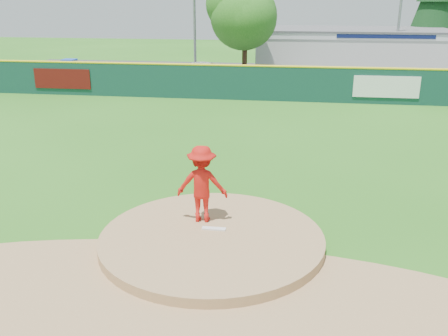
# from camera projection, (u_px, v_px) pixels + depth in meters

# --- Properties ---
(ground) EXTENTS (120.00, 120.00, 0.00)m
(ground) POSITION_uv_depth(u_px,v_px,m) (212.00, 244.00, 12.29)
(ground) COLOR #286B19
(ground) RESTS_ON ground
(pitchers_mound) EXTENTS (5.50, 5.50, 0.50)m
(pitchers_mound) POSITION_uv_depth(u_px,v_px,m) (212.00, 244.00, 12.29)
(pitchers_mound) COLOR #9E774C
(pitchers_mound) RESTS_ON ground
(pitching_rubber) EXTENTS (0.60, 0.15, 0.04)m
(pitching_rubber) POSITION_uv_depth(u_px,v_px,m) (214.00, 229.00, 12.49)
(pitching_rubber) COLOR white
(pitching_rubber) RESTS_ON pitchers_mound
(infield_dirt_arc) EXTENTS (15.40, 15.40, 0.01)m
(infield_dirt_arc) POSITION_uv_depth(u_px,v_px,m) (185.00, 317.00, 9.49)
(infield_dirt_arc) COLOR #9E774C
(infield_dirt_arc) RESTS_ON ground
(parking_lot) EXTENTS (44.00, 16.00, 0.02)m
(parking_lot) POSITION_uv_depth(u_px,v_px,m) (274.00, 77.00, 37.52)
(parking_lot) COLOR #38383A
(parking_lot) RESTS_ON ground
(pitcher) EXTENTS (1.34, 0.81, 2.01)m
(pitcher) POSITION_uv_depth(u_px,v_px,m) (202.00, 184.00, 12.70)
(pitcher) COLOR red
(pitcher) RESTS_ON pitchers_mound
(van) EXTENTS (5.59, 3.43, 1.45)m
(van) POSITION_uv_depth(u_px,v_px,m) (207.00, 73.00, 34.56)
(van) COLOR silver
(van) RESTS_ON parking_lot
(pool_building_grp) EXTENTS (15.20, 8.20, 3.31)m
(pool_building_grp) POSITION_uv_depth(u_px,v_px,m) (351.00, 49.00, 40.80)
(pool_building_grp) COLOR silver
(pool_building_grp) RESTS_ON ground
(fence_banners) EXTENTS (22.78, 0.04, 1.20)m
(fence_banners) POSITION_uv_depth(u_px,v_px,m) (217.00, 83.00, 29.12)
(fence_banners) COLOR #590F0C
(fence_banners) RESTS_ON ground
(playground_slide) EXTENTS (0.92, 2.60, 1.43)m
(playground_slide) POSITION_uv_depth(u_px,v_px,m) (69.00, 69.00, 36.51)
(playground_slide) COLOR blue
(playground_slide) RESTS_ON ground
(outfield_fence) EXTENTS (40.00, 0.14, 2.07)m
(outfield_fence) POSITION_uv_depth(u_px,v_px,m) (265.00, 82.00, 28.76)
(outfield_fence) COLOR #113A31
(outfield_fence) RESTS_ON ground
(deciduous_tree) EXTENTS (5.60, 5.60, 7.36)m
(deciduous_tree) POSITION_uv_depth(u_px,v_px,m) (245.00, 15.00, 34.45)
(deciduous_tree) COLOR #382314
(deciduous_tree) RESTS_ON ground
(light_pole_right) EXTENTS (1.75, 0.25, 10.00)m
(light_pole_right) POSITION_uv_depth(u_px,v_px,m) (401.00, 0.00, 36.32)
(light_pole_right) COLOR gray
(light_pole_right) RESTS_ON ground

